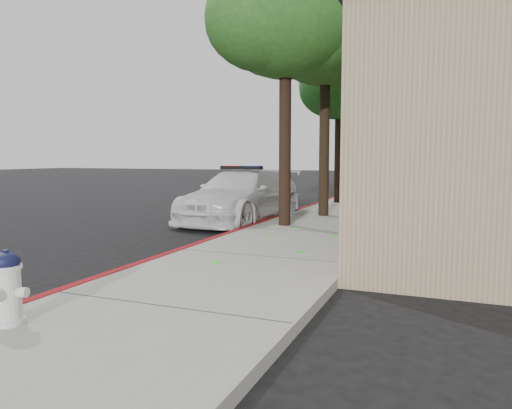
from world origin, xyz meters
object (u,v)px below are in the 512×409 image
object	(u,v)px
police_car	(242,196)
street_tree_far	(340,89)
street_tree_mid	(326,38)
street_tree_near	(286,19)
fire_hydrant	(7,287)

from	to	relation	value
police_car	street_tree_far	distance (m)	6.55
police_car	street_tree_mid	world-z (taller)	street_tree_mid
street_tree_near	street_tree_far	distance (m)	6.54
fire_hydrant	street_tree_near	distance (m)	9.07
police_car	street_tree_mid	xyz separation A→B (m)	(2.12, 1.08, 4.41)
street_tree_near	street_tree_far	world-z (taller)	street_tree_near
fire_hydrant	street_tree_mid	distance (m)	11.20
street_tree_mid	street_tree_far	world-z (taller)	street_tree_mid
police_car	street_tree_far	world-z (taller)	street_tree_far
police_car	street_tree_mid	size ratio (longest dim) A/B	0.78
street_tree_far	street_tree_mid	bearing A→B (deg)	-83.42
street_tree_far	fire_hydrant	bearing A→B (deg)	-90.83
police_car	street_tree_near	xyz separation A→B (m)	(1.73, -1.27, 4.36)
police_car	fire_hydrant	size ratio (longest dim) A/B	6.88
police_car	street_tree_far	xyz separation A→B (m)	(1.64, 5.23, 3.58)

